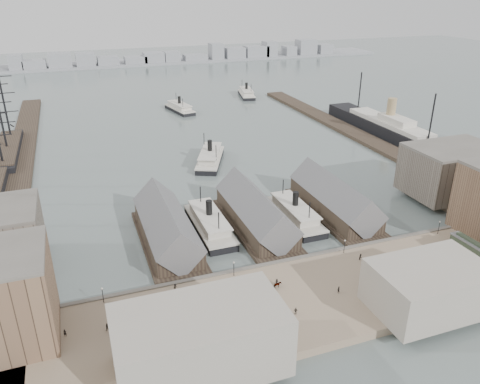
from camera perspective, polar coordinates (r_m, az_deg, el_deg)
name	(u,v)px	position (r m, az deg, el deg)	size (l,w,h in m)	color
ground	(279,257)	(124.11, 4.78, -7.86)	(900.00, 900.00, 0.00)	#54615F
quay	(316,298)	(108.95, 9.25, -12.58)	(180.00, 30.00, 2.00)	#846F58
seawall	(288,263)	(119.55, 5.84, -8.62)	(180.00, 1.20, 2.30)	#59544C
west_wharf	(21,161)	(206.79, -25.18, 3.50)	(10.00, 220.00, 1.60)	#2D231C
east_wharf	(350,131)	(231.74, 13.28, 7.22)	(10.00, 180.00, 1.60)	#2D231C
ferry_shed_west	(167,228)	(128.94, -8.93, -4.40)	(14.00, 42.00, 12.60)	#2D231C
ferry_shed_center	(255,214)	(135.33, 1.90, -2.66)	(14.00, 42.00, 12.60)	#2D231C
ferry_shed_east	(334,201)	(146.14, 11.42, -1.04)	(14.00, 42.00, 12.60)	#2D231C
warehouse_east_back	(451,171)	(167.75, 24.32, 2.37)	(28.00, 20.00, 15.00)	#60564C
street_bldg_center	(430,287)	(108.13, 22.10, -10.69)	(24.00, 16.00, 10.00)	gray
street_bldg_west	(200,340)	(86.76, -4.86, -17.52)	(30.00, 16.00, 12.00)	gray
lamp_post_far_w	(102,292)	(107.04, -16.43, -11.66)	(0.44, 0.44, 3.92)	black
lamp_post_near_w	(234,266)	(111.30, -0.76, -9.02)	(0.44, 0.44, 3.92)	black
lamp_post_near_e	(345,244)	(122.95, 12.64, -6.20)	(0.44, 0.44, 3.92)	black
lamp_post_far_e	(439,225)	(140.16, 23.13, -3.72)	(0.44, 0.44, 3.92)	black
far_shore	(119,61)	(435.82, -14.58, 15.22)	(500.00, 40.00, 15.72)	gray
ferry_docked_west	(209,223)	(135.26, -3.74, -3.80)	(8.45, 28.17, 10.06)	black
ferry_docked_east	(295,213)	(141.74, 6.69, -2.58)	(8.21, 27.38, 9.78)	black
ferry_open_near	(210,157)	(186.48, -3.66, 4.23)	(18.99, 29.06, 10.02)	black
ferry_open_mid	(180,108)	(266.78, -7.36, 10.14)	(12.65, 26.38, 9.05)	black
ferry_open_far	(246,93)	(301.95, 0.79, 11.96)	(12.82, 26.76, 9.19)	black
sailing_ship_mid	(8,150)	(216.32, -26.48, 4.63)	(9.15, 52.85, 37.60)	black
ocean_steamer	(389,128)	(230.61, 17.71, 7.42)	(12.18, 89.04, 17.81)	black
tram	(469,248)	(133.23, 26.15, -6.13)	(3.30, 11.01, 3.88)	black
horse_cart_left	(127,322)	(100.77, -13.61, -15.20)	(4.60, 3.67, 1.54)	black
horse_cart_center	(274,285)	(108.49, 4.12, -11.30)	(4.89, 1.74, 1.52)	black
horse_cart_right	(402,266)	(121.62, 19.20, -8.47)	(4.77, 2.89, 1.49)	black
pedestrian_0	(65,333)	(101.74, -20.56, -15.80)	(0.58, 0.43, 1.60)	black
pedestrian_1	(107,327)	(100.56, -15.85, -15.55)	(0.82, 0.64, 1.68)	black
pedestrian_2	(175,287)	(108.47, -7.90, -11.43)	(1.16, 0.67, 1.79)	black
pedestrian_3	(296,311)	(101.57, 6.81, -14.21)	(0.97, 0.40, 1.65)	black
pedestrian_4	(277,282)	(109.64, 4.51, -10.88)	(0.78, 0.51, 1.60)	black
pedestrian_5	(339,290)	(109.03, 11.93, -11.59)	(0.62, 0.46, 1.71)	black
pedestrian_6	(361,257)	(122.03, 14.49, -7.67)	(0.83, 0.64, 1.70)	black
pedestrian_7	(445,284)	(118.05, 23.76, -10.26)	(1.17, 0.67, 1.82)	black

